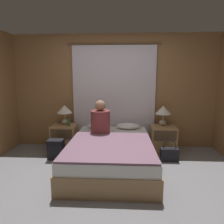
{
  "coord_description": "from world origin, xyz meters",
  "views": [
    {
      "loc": [
        0.19,
        -2.75,
        1.56
      ],
      "look_at": [
        0.0,
        0.91,
        0.93
      ],
      "focal_mm": 32.0,
      "sensor_mm": 36.0,
      "label": 1
    }
  ],
  "objects_px": {
    "person_left_in_bed": "(100,120)",
    "backpack_on_floor": "(56,148)",
    "nightstand_right": "(163,139)",
    "beer_bottle_on_left_stand": "(69,122)",
    "lamp_left": "(65,111)",
    "bed": "(111,154)",
    "handbag_on_floor": "(169,154)",
    "nightstand_left": "(65,138)",
    "pillow_right": "(128,126)",
    "lamp_right": "(163,112)",
    "pillow_left": "(99,126)"
  },
  "relations": [
    {
      "from": "pillow_right",
      "to": "person_left_in_bed",
      "type": "distance_m",
      "value": 0.7
    },
    {
      "from": "bed",
      "to": "pillow_right",
      "type": "xyz_separation_m",
      "value": [
        0.31,
        0.83,
        0.3
      ]
    },
    {
      "from": "pillow_right",
      "to": "beer_bottle_on_left_stand",
      "type": "xyz_separation_m",
      "value": [
        -1.23,
        -0.17,
        0.1
      ]
    },
    {
      "from": "lamp_left",
      "to": "pillow_right",
      "type": "distance_m",
      "value": 1.4
    },
    {
      "from": "lamp_right",
      "to": "person_left_in_bed",
      "type": "bearing_deg",
      "value": -163.54
    },
    {
      "from": "nightstand_right",
      "to": "person_left_in_bed",
      "type": "distance_m",
      "value": 1.39
    },
    {
      "from": "pillow_left",
      "to": "handbag_on_floor",
      "type": "bearing_deg",
      "value": -20.79
    },
    {
      "from": "handbag_on_floor",
      "to": "nightstand_right",
      "type": "bearing_deg",
      "value": 95.46
    },
    {
      "from": "nightstand_right",
      "to": "beer_bottle_on_left_stand",
      "type": "xyz_separation_m",
      "value": [
        -1.97,
        -0.09,
        0.36
      ]
    },
    {
      "from": "lamp_right",
      "to": "nightstand_left",
      "type": "bearing_deg",
      "value": -177.9
    },
    {
      "from": "lamp_right",
      "to": "handbag_on_floor",
      "type": "distance_m",
      "value": 0.9
    },
    {
      "from": "person_left_in_bed",
      "to": "backpack_on_floor",
      "type": "xyz_separation_m",
      "value": [
        -0.85,
        -0.17,
        -0.52
      ]
    },
    {
      "from": "person_left_in_bed",
      "to": "handbag_on_floor",
      "type": "height_order",
      "value": "person_left_in_bed"
    },
    {
      "from": "nightstand_left",
      "to": "pillow_left",
      "type": "relative_size",
      "value": 1.12
    },
    {
      "from": "nightstand_right",
      "to": "pillow_right",
      "type": "xyz_separation_m",
      "value": [
        -0.73,
        0.08,
        0.26
      ]
    },
    {
      "from": "backpack_on_floor",
      "to": "handbag_on_floor",
      "type": "distance_m",
      "value": 2.18
    },
    {
      "from": "nightstand_left",
      "to": "lamp_right",
      "type": "distance_m",
      "value": 2.18
    },
    {
      "from": "bed",
      "to": "handbag_on_floor",
      "type": "distance_m",
      "value": 1.14
    },
    {
      "from": "person_left_in_bed",
      "to": "beer_bottle_on_left_stand",
      "type": "distance_m",
      "value": 0.72
    },
    {
      "from": "lamp_left",
      "to": "person_left_in_bed",
      "type": "relative_size",
      "value": 0.64
    },
    {
      "from": "lamp_right",
      "to": "pillow_left",
      "type": "bearing_deg",
      "value": 179.72
    },
    {
      "from": "bed",
      "to": "backpack_on_floor",
      "type": "xyz_separation_m",
      "value": [
        -1.08,
        0.28,
        -0.02
      ]
    },
    {
      "from": "bed",
      "to": "nightstand_left",
      "type": "distance_m",
      "value": 1.29
    },
    {
      "from": "bed",
      "to": "lamp_right",
      "type": "relative_size",
      "value": 4.94
    },
    {
      "from": "bed",
      "to": "lamp_right",
      "type": "distance_m",
      "value": 1.47
    },
    {
      "from": "lamp_left",
      "to": "person_left_in_bed",
      "type": "height_order",
      "value": "person_left_in_bed"
    },
    {
      "from": "nightstand_right",
      "to": "lamp_left",
      "type": "bearing_deg",
      "value": 177.9
    },
    {
      "from": "bed",
      "to": "handbag_on_floor",
      "type": "bearing_deg",
      "value": 15.26
    },
    {
      "from": "bed",
      "to": "lamp_right",
      "type": "bearing_deg",
      "value": 38.17
    },
    {
      "from": "nightstand_left",
      "to": "pillow_left",
      "type": "bearing_deg",
      "value": 6.49
    },
    {
      "from": "backpack_on_floor",
      "to": "handbag_on_floor",
      "type": "xyz_separation_m",
      "value": [
        2.18,
        0.02,
        -0.08
      ]
    },
    {
      "from": "nightstand_left",
      "to": "pillow_right",
      "type": "height_order",
      "value": "pillow_right"
    },
    {
      "from": "beer_bottle_on_left_stand",
      "to": "handbag_on_floor",
      "type": "bearing_deg",
      "value": -10.15
    },
    {
      "from": "pillow_right",
      "to": "handbag_on_floor",
      "type": "height_order",
      "value": "pillow_right"
    },
    {
      "from": "beer_bottle_on_left_stand",
      "to": "person_left_in_bed",
      "type": "bearing_deg",
      "value": -17.18
    },
    {
      "from": "nightstand_left",
      "to": "bed",
      "type": "bearing_deg",
      "value": -35.48
    },
    {
      "from": "lamp_right",
      "to": "backpack_on_floor",
      "type": "bearing_deg",
      "value": -165.57
    },
    {
      "from": "nightstand_right",
      "to": "bed",
      "type": "bearing_deg",
      "value": -144.52
    },
    {
      "from": "lamp_right",
      "to": "pillow_right",
      "type": "xyz_separation_m",
      "value": [
        -0.73,
        0.01,
        -0.32
      ]
    },
    {
      "from": "nightstand_right",
      "to": "beer_bottle_on_left_stand",
      "type": "bearing_deg",
      "value": -177.39
    },
    {
      "from": "nightstand_left",
      "to": "pillow_right",
      "type": "relative_size",
      "value": 1.12
    },
    {
      "from": "nightstand_right",
      "to": "backpack_on_floor",
      "type": "xyz_separation_m",
      "value": [
        -2.13,
        -0.47,
        -0.06
      ]
    },
    {
      "from": "pillow_left",
      "to": "handbag_on_floor",
      "type": "xyz_separation_m",
      "value": [
        1.4,
        -0.53,
        -0.41
      ]
    },
    {
      "from": "lamp_right",
      "to": "pillow_left",
      "type": "height_order",
      "value": "lamp_right"
    },
    {
      "from": "pillow_right",
      "to": "handbag_on_floor",
      "type": "distance_m",
      "value": 1.03
    },
    {
      "from": "nightstand_right",
      "to": "beer_bottle_on_left_stand",
      "type": "relative_size",
      "value": 2.74
    },
    {
      "from": "nightstand_right",
      "to": "pillow_right",
      "type": "height_order",
      "value": "pillow_right"
    },
    {
      "from": "pillow_right",
      "to": "pillow_left",
      "type": "bearing_deg",
      "value": 180.0
    },
    {
      "from": "lamp_left",
      "to": "pillow_left",
      "type": "relative_size",
      "value": 0.83
    },
    {
      "from": "nightstand_left",
      "to": "nightstand_right",
      "type": "relative_size",
      "value": 1.0
    }
  ]
}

